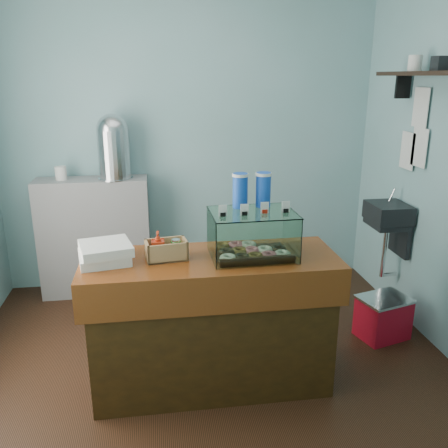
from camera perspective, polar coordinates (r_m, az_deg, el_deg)
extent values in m
plane|color=black|center=(3.60, -1.96, -16.05)|extent=(3.50, 3.50, 0.00)
cube|color=#73A7A8|center=(4.54, -4.32, 9.95)|extent=(3.50, 0.04, 2.80)
cube|color=#73A7A8|center=(1.63, 3.53, -3.57)|extent=(3.50, 0.04, 2.80)
cube|color=black|center=(4.16, 19.16, 1.31)|extent=(0.30, 0.35, 0.15)
cube|color=black|center=(4.28, 20.45, -1.21)|extent=(0.04, 0.30, 0.35)
cylinder|color=silver|center=(4.25, 19.56, 3.27)|extent=(0.02, 0.02, 0.12)
cylinder|color=silver|center=(4.26, 18.70, -3.22)|extent=(0.04, 0.04, 0.45)
cube|color=black|center=(3.81, 22.95, 16.34)|extent=(0.25, 1.00, 0.03)
cube|color=black|center=(4.19, 20.73, 15.18)|extent=(0.12, 0.03, 0.18)
cube|color=white|center=(4.04, 22.45, 8.50)|extent=(0.01, 0.21, 0.30)
cube|color=white|center=(4.19, 21.21, 8.22)|extent=(0.01, 0.21, 0.30)
cube|color=white|center=(4.05, 22.59, 12.80)|extent=(0.01, 0.21, 0.30)
cube|color=#40250C|center=(3.17, -1.51, -12.17)|extent=(1.50, 0.56, 0.84)
cube|color=#481B09|center=(2.97, -1.58, -4.60)|extent=(1.60, 0.60, 0.06)
cube|color=#481B09|center=(2.77, -0.86, -9.05)|extent=(1.60, 0.04, 0.18)
cube|color=gray|center=(4.58, -15.22, -1.50)|extent=(1.00, 0.32, 1.10)
cube|color=black|center=(2.99, 3.38, -3.64)|extent=(0.47, 0.34, 0.02)
torus|color=beige|center=(2.86, 0.52, -4.08)|extent=(0.10, 0.10, 0.03)
torus|color=black|center=(2.87, 2.20, -3.97)|extent=(0.10, 0.10, 0.03)
torus|color=brown|center=(2.89, 3.86, -3.86)|extent=(0.10, 0.10, 0.03)
torus|color=#D86677|center=(2.91, 5.50, -3.75)|extent=(0.10, 0.10, 0.03)
torus|color=beige|center=(2.93, 7.11, -3.64)|extent=(0.10, 0.10, 0.03)
torus|color=black|center=(2.95, 0.16, -3.36)|extent=(0.10, 0.10, 0.03)
torus|color=brown|center=(2.97, 1.78, -3.25)|extent=(0.10, 0.10, 0.03)
torus|color=#D86677|center=(2.98, 3.39, -3.15)|extent=(0.10, 0.10, 0.03)
torus|color=beige|center=(3.00, 4.98, -3.05)|extent=(0.10, 0.10, 0.03)
torus|color=black|center=(3.03, 6.55, -2.95)|extent=(0.10, 0.10, 0.03)
torus|color=brown|center=(3.05, -0.18, -2.67)|extent=(0.10, 0.10, 0.03)
torus|color=#D86677|center=(3.06, 1.39, -2.58)|extent=(0.10, 0.10, 0.03)
torus|color=beige|center=(3.08, 2.96, -2.49)|extent=(0.10, 0.10, 0.03)
cube|color=white|center=(2.78, 4.30, -2.49)|extent=(0.51, 0.02, 0.28)
cube|color=white|center=(3.12, 2.65, -0.20)|extent=(0.51, 0.02, 0.28)
cube|color=white|center=(2.90, -1.51, -1.56)|extent=(0.02, 0.37, 0.28)
cube|color=white|center=(3.02, 8.18, -1.01)|extent=(0.02, 0.37, 0.28)
cube|color=white|center=(2.91, 3.48, 1.39)|extent=(0.53, 0.40, 0.01)
cube|color=white|center=(2.81, -0.18, 1.67)|extent=(0.05, 0.01, 0.07)
cube|color=black|center=(2.82, -0.18, 1.22)|extent=(0.03, 0.02, 0.02)
cube|color=white|center=(2.84, 2.43, 1.79)|extent=(0.05, 0.01, 0.07)
cube|color=black|center=(2.84, 2.43, 1.34)|extent=(0.03, 0.02, 0.02)
cube|color=white|center=(2.87, 4.99, 1.91)|extent=(0.05, 0.01, 0.07)
cube|color=#AD1F0D|center=(2.87, 4.98, 1.46)|extent=(0.03, 0.02, 0.02)
cube|color=white|center=(2.90, 7.50, 2.01)|extent=(0.05, 0.01, 0.07)
cube|color=black|center=(2.91, 7.48, 1.58)|extent=(0.03, 0.02, 0.02)
cylinder|color=blue|center=(2.98, 1.96, 4.04)|extent=(0.09, 0.09, 0.22)
cylinder|color=white|center=(2.96, 1.98, 5.92)|extent=(0.10, 0.10, 0.02)
cylinder|color=blue|center=(3.01, 4.75, 4.14)|extent=(0.09, 0.09, 0.22)
cylinder|color=white|center=(2.99, 4.79, 6.00)|extent=(0.10, 0.10, 0.02)
cube|color=tan|center=(2.96, -6.90, -4.10)|extent=(0.27, 0.18, 0.01)
cube|color=tan|center=(2.87, -6.71, -3.58)|extent=(0.25, 0.05, 0.12)
cube|color=tan|center=(3.00, -7.17, -2.68)|extent=(0.25, 0.05, 0.12)
cube|color=tan|center=(2.92, -9.22, -3.33)|extent=(0.04, 0.15, 0.12)
cube|color=tan|center=(2.96, -4.69, -2.90)|extent=(0.04, 0.15, 0.12)
imported|color=red|center=(2.92, -7.94, -2.52)|extent=(0.09, 0.09, 0.17)
cylinder|color=#297B21|center=(2.95, -5.79, -2.97)|extent=(0.06, 0.06, 0.10)
cylinder|color=silver|center=(2.93, -5.83, -1.96)|extent=(0.05, 0.05, 0.01)
cube|color=white|center=(2.98, -14.19, -3.86)|extent=(0.34, 0.34, 0.06)
cube|color=white|center=(2.95, -14.07, -2.84)|extent=(0.35, 0.35, 0.06)
cylinder|color=silver|center=(4.39, -12.90, 5.42)|extent=(0.31, 0.31, 0.01)
cylinder|color=silver|center=(4.36, -13.09, 8.21)|extent=(0.28, 0.28, 0.42)
sphere|color=silver|center=(4.33, -13.29, 10.97)|extent=(0.28, 0.28, 0.28)
cube|color=red|center=(4.00, 18.56, -10.71)|extent=(0.42, 0.36, 0.32)
cube|color=silver|center=(3.93, 18.79, -8.53)|extent=(0.45, 0.38, 0.02)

